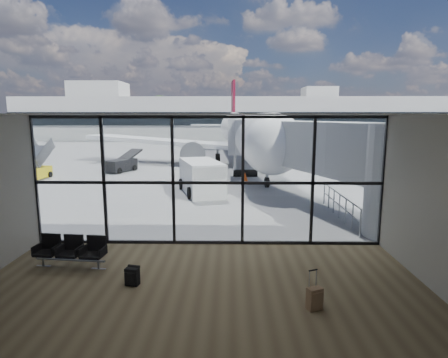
{
  "coord_description": "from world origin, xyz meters",
  "views": [
    {
      "loc": [
        0.77,
        -12.67,
        4.47
      ],
      "look_at": [
        0.51,
        3.0,
        1.83
      ],
      "focal_mm": 30.0,
      "sensor_mm": 36.0,
      "label": 1
    }
  ],
  "objects_px": {
    "airliner": "(245,133)",
    "service_van": "(202,177)",
    "seating_row": "(72,250)",
    "belt_loader": "(121,164)",
    "backpack": "(132,276)",
    "suitcase": "(315,298)",
    "mobile_stairs": "(32,171)"
  },
  "relations": [
    {
      "from": "airliner",
      "to": "service_van",
      "type": "bearing_deg",
      "value": -104.85
    },
    {
      "from": "backpack",
      "to": "airliner",
      "type": "distance_m",
      "value": 28.23
    },
    {
      "from": "suitcase",
      "to": "service_van",
      "type": "height_order",
      "value": "service_van"
    },
    {
      "from": "seating_row",
      "to": "backpack",
      "type": "xyz_separation_m",
      "value": [
        2.13,
        -1.26,
        -0.27
      ]
    },
    {
      "from": "airliner",
      "to": "mobile_stairs",
      "type": "relative_size",
      "value": 10.58
    },
    {
      "from": "seating_row",
      "to": "airliner",
      "type": "bearing_deg",
      "value": 82.82
    },
    {
      "from": "suitcase",
      "to": "service_van",
      "type": "distance_m",
      "value": 13.83
    },
    {
      "from": "seating_row",
      "to": "suitcase",
      "type": "bearing_deg",
      "value": -14.32
    },
    {
      "from": "seating_row",
      "to": "service_van",
      "type": "distance_m",
      "value": 11.3
    },
    {
      "from": "airliner",
      "to": "service_van",
      "type": "height_order",
      "value": "airliner"
    },
    {
      "from": "service_van",
      "to": "suitcase",
      "type": "bearing_deg",
      "value": -91.43
    },
    {
      "from": "backpack",
      "to": "service_van",
      "type": "xyz_separation_m",
      "value": [
        0.96,
        12.12,
        0.72
      ]
    },
    {
      "from": "belt_loader",
      "to": "seating_row",
      "type": "bearing_deg",
      "value": -54.71
    },
    {
      "from": "backpack",
      "to": "mobile_stairs",
      "type": "distance_m",
      "value": 20.54
    },
    {
      "from": "seating_row",
      "to": "belt_loader",
      "type": "distance_m",
      "value": 19.97
    },
    {
      "from": "seating_row",
      "to": "belt_loader",
      "type": "bearing_deg",
      "value": 107.89
    },
    {
      "from": "backpack",
      "to": "mobile_stairs",
      "type": "height_order",
      "value": "mobile_stairs"
    },
    {
      "from": "service_van",
      "to": "belt_loader",
      "type": "xyz_separation_m",
      "value": [
        -7.25,
        8.67,
        -0.4
      ]
    },
    {
      "from": "service_van",
      "to": "belt_loader",
      "type": "height_order",
      "value": "service_van"
    },
    {
      "from": "seating_row",
      "to": "suitcase",
      "type": "height_order",
      "value": "suitcase"
    },
    {
      "from": "mobile_stairs",
      "to": "backpack",
      "type": "bearing_deg",
      "value": -49.61
    },
    {
      "from": "backpack",
      "to": "belt_loader",
      "type": "height_order",
      "value": "belt_loader"
    },
    {
      "from": "service_van",
      "to": "belt_loader",
      "type": "relative_size",
      "value": 1.22
    },
    {
      "from": "suitcase",
      "to": "airliner",
      "type": "distance_m",
      "value": 29.15
    },
    {
      "from": "suitcase",
      "to": "belt_loader",
      "type": "height_order",
      "value": "belt_loader"
    },
    {
      "from": "service_van",
      "to": "backpack",
      "type": "bearing_deg",
      "value": -111.16
    },
    {
      "from": "seating_row",
      "to": "belt_loader",
      "type": "xyz_separation_m",
      "value": [
        -4.16,
        19.53,
        0.05
      ]
    },
    {
      "from": "backpack",
      "to": "suitcase",
      "type": "relative_size",
      "value": 0.55
    },
    {
      "from": "seating_row",
      "to": "service_van",
      "type": "relative_size",
      "value": 0.45
    },
    {
      "from": "seating_row",
      "to": "belt_loader",
      "type": "relative_size",
      "value": 0.55
    },
    {
      "from": "airliner",
      "to": "backpack",
      "type": "bearing_deg",
      "value": -102.03
    },
    {
      "from": "suitcase",
      "to": "airliner",
      "type": "height_order",
      "value": "airliner"
    }
  ]
}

